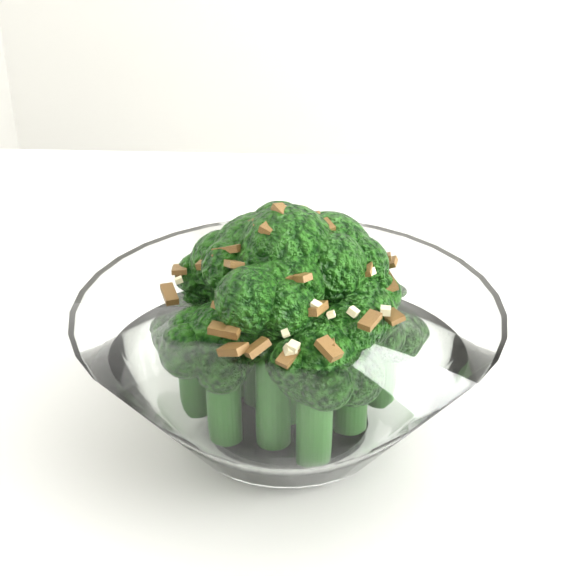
% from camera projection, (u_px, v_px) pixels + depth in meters
% --- Properties ---
extents(table, '(1.36, 1.08, 0.75)m').
position_uv_depth(table, '(498.00, 419.00, 0.68)').
color(table, white).
rests_on(table, ground).
extents(broccoli_dish, '(0.25, 0.25, 0.16)m').
position_uv_depth(broccoli_dish, '(289.00, 351.00, 0.52)').
color(broccoli_dish, white).
rests_on(broccoli_dish, table).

